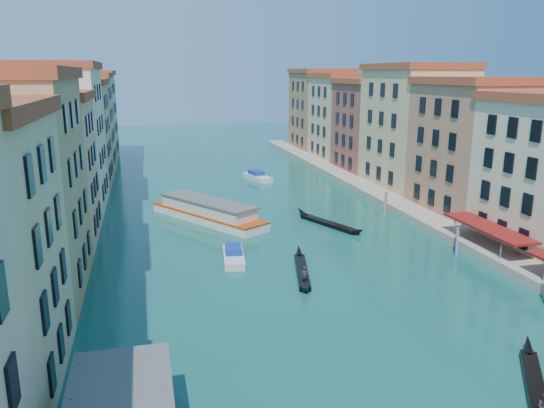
% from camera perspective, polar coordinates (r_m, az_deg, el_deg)
% --- Properties ---
extents(left_bank_palazzos, '(12.80, 128.40, 21.00)m').
position_cam_1_polar(left_bank_palazzos, '(75.80, -22.73, 5.44)').
color(left_bank_palazzos, beige).
rests_on(left_bank_palazzos, ground).
extents(right_bank_palazzos, '(12.80, 128.40, 21.00)m').
position_cam_1_polar(right_bank_palazzos, '(87.14, 16.92, 6.91)').
color(right_bank_palazzos, maroon).
rests_on(right_bank_palazzos, ground).
extents(quay, '(4.00, 140.00, 1.00)m').
position_cam_1_polar(quay, '(84.96, 11.82, 0.71)').
color(quay, gray).
rests_on(quay, ground).
extents(mooring_poles_right, '(1.44, 54.24, 3.20)m').
position_cam_1_polar(mooring_poles_right, '(53.86, 25.68, -7.25)').
color(mooring_poles_right, brown).
rests_on(mooring_poles_right, ground).
extents(vaporetto_far, '(14.15, 18.66, 2.88)m').
position_cam_1_polar(vaporetto_far, '(72.19, -6.92, -0.77)').
color(vaporetto_far, silver).
rests_on(vaporetto_far, ground).
extents(gondola_fore, '(3.60, 11.90, 2.40)m').
position_cam_1_polar(gondola_fore, '(53.29, 3.25, -7.08)').
color(gondola_fore, black).
rests_on(gondola_fore, ground).
extents(gondola_right, '(7.21, 10.20, 2.33)m').
position_cam_1_polar(gondola_right, '(38.71, 26.51, -17.13)').
color(gondola_right, black).
rests_on(gondola_right, ground).
extents(gondola_far, '(6.08, 12.44, 1.86)m').
position_cam_1_polar(gondola_far, '(70.07, 5.95, -1.97)').
color(gondola_far, black).
rests_on(gondola_far, ground).
extents(motorboat_mid, '(2.86, 6.87, 1.38)m').
position_cam_1_polar(motorboat_mid, '(57.06, -4.16, -5.51)').
color(motorboat_mid, silver).
rests_on(motorboat_mid, ground).
extents(motorboat_far, '(4.32, 8.13, 1.61)m').
position_cam_1_polar(motorboat_far, '(99.59, -1.59, 3.00)').
color(motorboat_far, silver).
rests_on(motorboat_far, ground).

